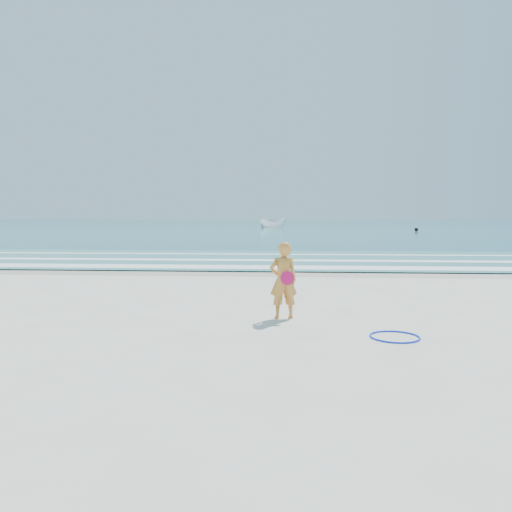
{
  "coord_description": "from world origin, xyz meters",
  "views": [
    {
      "loc": [
        1.66,
        -8.51,
        2.04
      ],
      "look_at": [
        0.77,
        4.0,
        1.0
      ],
      "focal_mm": 35.0,
      "sensor_mm": 36.0,
      "label": 1
    }
  ],
  "objects": [
    {
      "name": "foam_far",
      "position": [
        0.0,
        16.5,
        0.05
      ],
      "size": [
        400.0,
        0.6,
        0.01
      ],
      "primitive_type": "cube",
      "color": "white",
      "rests_on": "shallow"
    },
    {
      "name": "hoop",
      "position": [
        3.39,
        -0.21,
        0.01
      ],
      "size": [
        1.07,
        1.07,
        0.03
      ],
      "primitive_type": "torus",
      "rotation": [
        0.0,
        0.0,
        0.36
      ],
      "color": "#0D31F5",
      "rests_on": "ground"
    },
    {
      "name": "wet_sand",
      "position": [
        0.0,
        9.0,
        0.0
      ],
      "size": [
        400.0,
        2.4,
        0.0
      ],
      "primitive_type": "cube",
      "color": "#B2A893",
      "rests_on": "ground"
    },
    {
      "name": "shallow",
      "position": [
        0.0,
        14.0,
        0.04
      ],
      "size": [
        400.0,
        10.0,
        0.01
      ],
      "primitive_type": "cube",
      "color": "#59B7AD",
      "rests_on": "ocean"
    },
    {
      "name": "ocean",
      "position": [
        0.0,
        105.0,
        0.02
      ],
      "size": [
        400.0,
        190.0,
        0.04
      ],
      "primitive_type": "cube",
      "color": "#19727F",
      "rests_on": "ground"
    },
    {
      "name": "woman",
      "position": [
        1.51,
        1.23,
        0.76
      ],
      "size": [
        0.62,
        0.48,
        1.51
      ],
      "color": "orange",
      "rests_on": "ground"
    },
    {
      "name": "ground",
      "position": [
        0.0,
        0.0,
        0.0
      ],
      "size": [
        400.0,
        400.0,
        0.0
      ],
      "primitive_type": "plane",
      "color": "silver",
      "rests_on": "ground"
    },
    {
      "name": "boat",
      "position": [
        -1.17,
        68.33,
        0.89
      ],
      "size": [
        4.72,
        3.07,
        1.71
      ],
      "primitive_type": "imported",
      "rotation": [
        0.0,
        0.0,
        1.92
      ],
      "color": "white",
      "rests_on": "ocean"
    },
    {
      "name": "foam_mid",
      "position": [
        0.0,
        13.2,
        0.05
      ],
      "size": [
        400.0,
        0.9,
        0.01
      ],
      "primitive_type": "cube",
      "color": "white",
      "rests_on": "shallow"
    },
    {
      "name": "foam_near",
      "position": [
        0.0,
        10.3,
        0.05
      ],
      "size": [
        400.0,
        1.4,
        0.01
      ],
      "primitive_type": "cube",
      "color": "white",
      "rests_on": "shallow"
    },
    {
      "name": "buoy",
      "position": [
        16.65,
        52.65,
        0.26
      ],
      "size": [
        0.45,
        0.45,
        0.45
      ],
      "primitive_type": "sphere",
      "color": "black",
      "rests_on": "ocean"
    }
  ]
}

